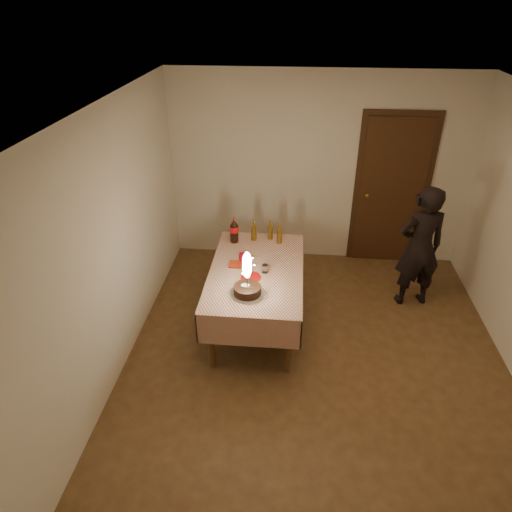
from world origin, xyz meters
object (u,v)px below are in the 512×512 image
red_plate (251,277)px  amber_bottle_mid (270,230)px  dining_table (256,277)px  photographer (420,247)px  birthday_cake (247,284)px  amber_bottle_right (280,234)px  clear_cup (265,269)px  cola_bottle (234,230)px  red_cup (243,258)px  amber_bottle_left (254,231)px

red_plate → amber_bottle_mid: bearing=80.6°
dining_table → photographer: (1.88, 0.62, 0.13)m
birthday_cake → amber_bottle_right: bearing=76.2°
clear_cup → amber_bottle_mid: 0.78m
red_plate → cola_bottle: (-0.28, 0.77, 0.15)m
red_cup → amber_bottle_left: 0.54m
red_cup → amber_bottle_mid: 0.64m
birthday_cake → amber_bottle_left: birthday_cake is taller
clear_cup → amber_bottle_mid: (0.01, 0.78, 0.07)m
dining_table → amber_bottle_left: size_ratio=6.75×
dining_table → birthday_cake: size_ratio=3.55×
amber_bottle_right → amber_bottle_mid: (-0.12, 0.10, 0.00)m
amber_bottle_left → red_plate: bearing=-86.6°
amber_bottle_left → amber_bottle_right: 0.32m
red_plate → amber_bottle_left: (-0.05, 0.85, 0.11)m
red_cup → amber_bottle_right: size_ratio=0.39×
photographer → red_plate: bearing=-157.8°
amber_bottle_mid → dining_table: bearing=-98.1°
amber_bottle_left → photographer: bearing=-1.7°
clear_cup → amber_bottle_right: (0.12, 0.68, 0.07)m
red_plate → red_cup: (-0.13, 0.32, 0.05)m
red_plate → red_cup: bearing=111.8°
amber_bottle_left → photographer: 1.98m
clear_cup → cola_bottle: 0.79m
red_cup → cola_bottle: size_ratio=0.31×
red_plate → photographer: 2.08m
red_cup → amber_bottle_right: amber_bottle_right is taller
cola_bottle → photographer: photographer is taller
birthday_cake → amber_bottle_left: 1.15m
dining_table → amber_bottle_right: size_ratio=6.75×
cola_bottle → red_plate: bearing=-70.1°
birthday_cake → photographer: photographer is taller
birthday_cake → red_cup: (-0.12, 0.63, -0.07)m
red_plate → amber_bottle_right: bearing=71.6°
cola_bottle → photographer: (2.21, 0.01, -0.13)m
dining_table → cola_bottle: 0.74m
birthday_cake → clear_cup: birthday_cake is taller
red_plate → cola_bottle: bearing=109.9°
red_plate → photographer: photographer is taller
amber_bottle_left → amber_bottle_mid: bearing=14.1°
red_plate → amber_bottle_left: size_ratio=0.86×
cola_bottle → photographer: bearing=0.3°
red_plate → cola_bottle: size_ratio=0.69×
dining_table → amber_bottle_mid: (0.10, 0.73, 0.22)m
birthday_cake → red_plate: 0.33m
amber_bottle_mid → photographer: size_ratio=0.17×
amber_bottle_right → photographer: photographer is taller
red_plate → clear_cup: size_ratio=2.44×
amber_bottle_mid → amber_bottle_left: bearing=-165.9°
amber_bottle_right → amber_bottle_mid: 0.15m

